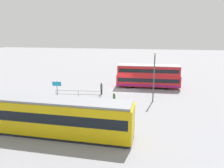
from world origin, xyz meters
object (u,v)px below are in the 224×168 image
at_px(double_decker_bus, 148,76).
at_px(pedestrian_crossing, 114,98).
at_px(pedestrian_near_railing, 101,88).
at_px(info_sign, 57,86).
at_px(tram_yellow, 54,116).
at_px(street_lamp, 154,73).

height_order(double_decker_bus, pedestrian_crossing, double_decker_bus).
relative_size(pedestrian_near_railing, info_sign, 0.75).
bearing_deg(tram_yellow, pedestrian_near_railing, -95.90).
distance_m(tram_yellow, pedestrian_crossing, 9.75).
bearing_deg(pedestrian_crossing, pedestrian_near_railing, -57.98).
distance_m(double_decker_bus, pedestrian_near_railing, 8.67).
height_order(pedestrian_crossing, info_sign, info_sign).
bearing_deg(tram_yellow, info_sign, -66.83).
xyz_separation_m(pedestrian_near_railing, street_lamp, (-7.53, 1.89, 2.83)).
relative_size(tram_yellow, pedestrian_crossing, 8.89).
bearing_deg(street_lamp, pedestrian_crossing, 25.26).
relative_size(tram_yellow, info_sign, 6.00).
height_order(double_decker_bus, info_sign, double_decker_bus).
bearing_deg(street_lamp, info_sign, 2.75).
xyz_separation_m(tram_yellow, info_sign, (4.51, -10.53, -0.06)).
xyz_separation_m(double_decker_bus, tram_yellow, (8.06, 18.47, -0.19)).
distance_m(tram_yellow, info_sign, 11.46).
distance_m(pedestrian_near_railing, street_lamp, 8.26).
xyz_separation_m(tram_yellow, street_lamp, (-8.88, -11.18, 2.12)).
height_order(pedestrian_near_railing, info_sign, info_sign).
distance_m(tram_yellow, street_lamp, 14.43).
relative_size(info_sign, street_lamp, 0.36).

